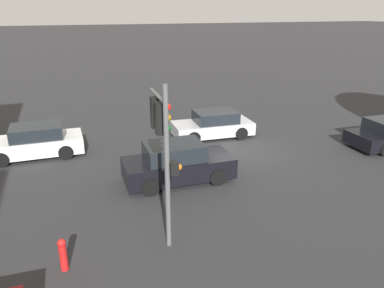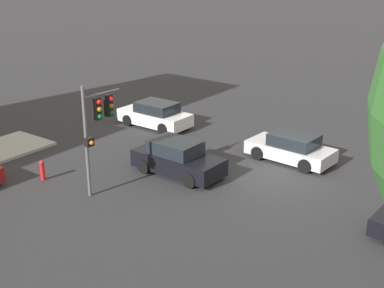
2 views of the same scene
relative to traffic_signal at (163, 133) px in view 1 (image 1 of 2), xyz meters
The scene contains 6 objects.
ground_plane 8.35m from the traffic_signal, 131.70° to the right, with size 300.00×300.00×0.00m, color #28282B.
traffic_signal is the anchor object (origin of this frame).
crossing_car_0 9.33m from the traffic_signal, 64.34° to the right, with size 4.28×1.97×1.46m.
crossing_car_1 9.61m from the traffic_signal, 121.61° to the right, with size 4.24×2.11×1.40m.
crossing_car_2 4.42m from the traffic_signal, 113.19° to the right, with size 4.27×1.98×1.59m.
fire_hydrant 4.08m from the traffic_signal, 13.83° to the left, with size 0.22×0.22×0.92m.
Camera 1 is at (7.66, 15.22, 6.45)m, focal length 35.00 mm.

